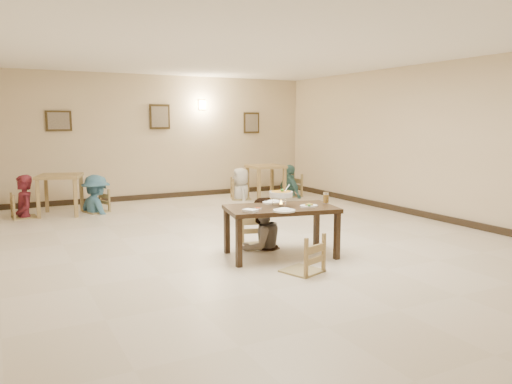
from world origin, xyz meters
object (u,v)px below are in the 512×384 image
chair_near (303,236)px  bg_diner_b (95,175)px  bg_table_right (266,171)px  chair_far (257,215)px  main_table (281,212)px  bg_diner_a (22,175)px  main_diner (261,198)px  bg_chair_ll (23,195)px  drink_glass (326,198)px  bg_chair_rl (241,179)px  bg_diner_d (290,165)px  bg_table_left (60,182)px  bg_chair_lr (96,191)px  bg_diner_c (241,168)px  curry_warmer (281,194)px  bg_chair_rr (290,175)px

chair_near → bg_diner_b: 5.75m
bg_table_right → chair_far: bearing=-120.3°
main_table → bg_diner_a: 5.69m
main_diner → bg_diner_b: 4.53m
bg_chair_ll → drink_glass: bearing=-147.5°
bg_chair_ll → bg_chair_rl: size_ratio=0.95×
drink_glass → bg_diner_d: 5.40m
chair_near → bg_table_left: 6.01m
bg_chair_lr → bg_chair_rl: bearing=73.4°
drink_glass → bg_diner_c: bearing=78.1°
curry_warmer → main_diner: bearing=94.2°
bg_chair_lr → bg_chair_rr: 4.77m
curry_warmer → main_table: bearing=-125.3°
bg_diner_d → drink_glass: bearing=153.3°
chair_far → chair_near: (-0.10, -1.40, -0.02)m
chair_near → bg_diner_d: bearing=-139.2°
bg_chair_rr → chair_far: bearing=-36.1°
curry_warmer → bg_diner_b: (-1.69, 4.74, -0.09)m
main_table → bg_chair_lr: 5.05m
chair_near → bg_diner_d: (3.24, 5.58, 0.34)m
main_table → bg_chair_rr: bg_chair_rr is taller
curry_warmer → bg_table_left: curry_warmer is taller
chair_near → bg_chair_ll: chair_near is taller
bg_chair_ll → main_table: bearing=-153.1°
bg_diner_c → main_diner: bearing=-11.5°
chair_near → bg_table_right: size_ratio=1.09×
drink_glass → main_diner: bearing=142.4°
bg_table_left → chair_near: bearing=-68.3°
bg_chair_rl → bg_diner_d: bearing=-78.5°
bg_chair_lr → bg_diner_a: (-1.38, 0.04, 0.40)m
bg_chair_lr → bg_diner_b: (0.00, -0.00, 0.34)m
chair_far → bg_diner_d: 5.24m
chair_far → bg_diner_d: (3.14, 4.18, 0.32)m
main_table → chair_near: (-0.14, -0.77, -0.16)m
bg_diner_d → chair_far: bearing=142.4°
main_table → bg_diner_c: size_ratio=1.08×
bg_diner_b → bg_chair_ll: bearing=66.2°
bg_chair_rl → bg_diner_a: (-4.84, -0.16, 0.36)m
main_table → bg_diner_b: bg_diner_b is taller
bg_diner_a → bg_diner_d: (6.15, 0.01, -0.04)m
bg_table_left → bg_diner_d: size_ratio=0.64×
chair_far → bg_chair_ll: (-3.01, 4.17, -0.02)m
bg_chair_lr → bg_diner_a: 1.43m
bg_chair_rr → bg_diner_b: 4.78m
bg_diner_a → bg_diner_d: bearing=80.7°
bg_chair_ll → bg_chair_rl: bearing=-93.6°
chair_near → bg_diner_a: size_ratio=0.55×
bg_chair_lr → bg_chair_rl: size_ratio=0.92×
main_diner → bg_diner_d: 5.29m
main_table → bg_chair_ll: size_ratio=1.78×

